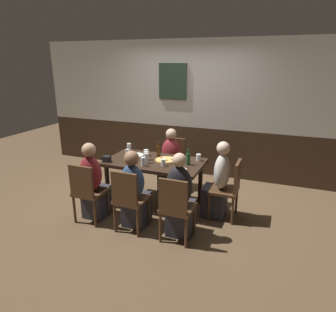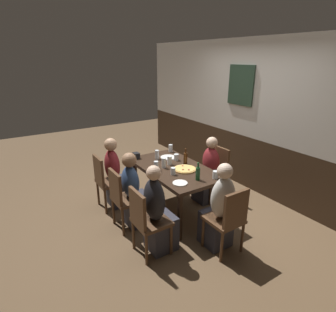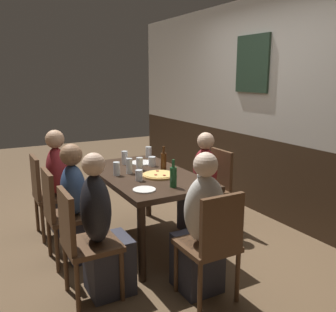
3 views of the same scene
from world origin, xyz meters
The scene contains 27 objects.
ground_plane centered at (0.00, 0.00, 0.00)m, with size 12.00×12.00×0.00m, color brown.
wall_back centered at (0.00, 1.65, 1.30)m, with size 6.40×0.13×2.60m.
dining_table centered at (0.00, 0.00, 0.65)m, with size 1.49×0.84×0.74m.
chair_left_near centered at (-0.66, -0.84, 0.50)m, with size 0.40×0.40×0.88m.
chair_mid_near centered at (0.00, -0.84, 0.50)m, with size 0.40×0.40×0.88m.
chair_right_near centered at (0.66, -0.84, 0.50)m, with size 0.40×0.40×0.88m.
chair_head_east centered at (1.16, 0.00, 0.50)m, with size 0.40×0.40×0.88m.
chair_mid_far centered at (0.00, 0.84, 0.50)m, with size 0.40×0.40×0.88m.
person_left_near centered at (-0.66, -0.68, 0.48)m, with size 0.34×0.37×1.14m.
person_mid_near centered at (0.00, -0.67, 0.46)m, with size 0.34×0.37×1.10m.
person_right_near centered at (0.66, -0.67, 0.48)m, with size 0.34×0.37×1.14m.
person_head_east centered at (1.00, 0.00, 0.48)m, with size 0.37×0.34×1.15m.
person_mid_far centered at (0.00, 0.67, 0.46)m, with size 0.34×0.37×1.10m.
pizza centered at (0.16, 0.07, 0.75)m, with size 0.34×0.34×0.03m.
beer_glass_half centered at (-0.07, -0.14, 0.80)m, with size 0.06×0.06×0.15m.
beer_glass_tall centered at (-0.06, -0.28, 0.80)m, with size 0.07×0.07×0.13m.
pint_glass_amber centered at (-0.23, 0.19, 0.78)m, with size 0.08×0.08×0.10m.
pint_glass_stout centered at (-0.44, -0.04, 0.80)m, with size 0.07×0.07×0.15m.
tumbler_water centered at (-0.62, 0.34, 0.79)m, with size 0.07×0.07×0.13m.
pint_glass_pale centered at (0.21, -0.16, 0.79)m, with size 0.07×0.07×0.10m.
tumbler_short centered at (-0.13, 0.00, 0.80)m, with size 0.07×0.07×0.13m.
highball_clear centered at (0.63, 0.25, 0.79)m, with size 0.08×0.08×0.11m.
beer_bottle_green centered at (0.54, 0.02, 0.84)m, with size 0.06×0.06×0.25m.
beer_bottle_brown centered at (-0.02, 0.22, 0.84)m, with size 0.06×0.06×0.25m.
plate_white_large centered at (-0.39, 0.14, 0.75)m, with size 0.25×0.25×0.01m, color white.
plate_white_small centered at (0.50, -0.25, 0.75)m, with size 0.20×0.20×0.01m, color white.
condiment_caddy centered at (-0.66, -0.30, 0.79)m, with size 0.11×0.09×0.09m, color black.
Camera 1 is at (1.78, -3.97, 2.21)m, focal length 32.02 mm.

